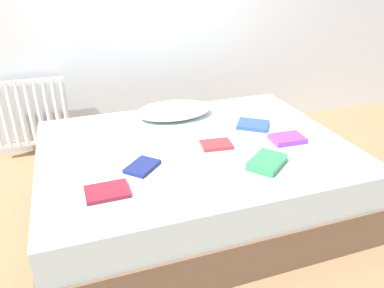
{
  "coord_description": "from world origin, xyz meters",
  "views": [
    {
      "loc": [
        -0.71,
        -2.03,
        1.58
      ],
      "look_at": [
        0.0,
        0.05,
        0.48
      ],
      "focal_mm": 34.51,
      "sensor_mm": 36.0,
      "label": 1
    }
  ],
  "objects_px": {
    "textbook_blue": "(253,125)",
    "textbook_green": "(267,162)",
    "textbook_purple": "(287,139)",
    "textbook_red": "(216,145)",
    "textbook_navy": "(142,166)",
    "radiator": "(31,113)",
    "textbook_maroon": "(107,192)",
    "pillow": "(173,110)",
    "bed": "(194,177)"
  },
  "relations": [
    {
      "from": "textbook_purple",
      "to": "textbook_red",
      "type": "xyz_separation_m",
      "value": [
        -0.48,
        0.08,
        -0.01
      ]
    },
    {
      "from": "bed",
      "to": "textbook_maroon",
      "type": "relative_size",
      "value": 9.0
    },
    {
      "from": "textbook_red",
      "to": "textbook_green",
      "type": "distance_m",
      "value": 0.38
    },
    {
      "from": "textbook_maroon",
      "to": "textbook_navy",
      "type": "distance_m",
      "value": 0.3
    },
    {
      "from": "radiator",
      "to": "textbook_red",
      "type": "height_order",
      "value": "radiator"
    },
    {
      "from": "textbook_navy",
      "to": "textbook_maroon",
      "type": "bearing_deg",
      "value": 175.84
    },
    {
      "from": "radiator",
      "to": "textbook_red",
      "type": "distance_m",
      "value": 1.75
    },
    {
      "from": "textbook_blue",
      "to": "textbook_green",
      "type": "height_order",
      "value": "textbook_green"
    },
    {
      "from": "textbook_red",
      "to": "pillow",
      "type": "bearing_deg",
      "value": 108.05
    },
    {
      "from": "textbook_maroon",
      "to": "textbook_blue",
      "type": "bearing_deg",
      "value": 24.3
    },
    {
      "from": "radiator",
      "to": "pillow",
      "type": "distance_m",
      "value": 1.29
    },
    {
      "from": "textbook_navy",
      "to": "textbook_purple",
      "type": "bearing_deg",
      "value": -42.74
    },
    {
      "from": "bed",
      "to": "radiator",
      "type": "relative_size",
      "value": 3.27
    },
    {
      "from": "textbook_blue",
      "to": "textbook_red",
      "type": "relative_size",
      "value": 1.11
    },
    {
      "from": "textbook_green",
      "to": "textbook_purple",
      "type": "bearing_deg",
      "value": 2.03
    },
    {
      "from": "pillow",
      "to": "textbook_green",
      "type": "distance_m",
      "value": 0.95
    },
    {
      "from": "textbook_blue",
      "to": "textbook_navy",
      "type": "distance_m",
      "value": 0.94
    },
    {
      "from": "textbook_purple",
      "to": "textbook_red",
      "type": "bearing_deg",
      "value": 172.8
    },
    {
      "from": "pillow",
      "to": "textbook_maroon",
      "type": "height_order",
      "value": "pillow"
    },
    {
      "from": "textbook_blue",
      "to": "radiator",
      "type": "bearing_deg",
      "value": -179.41
    },
    {
      "from": "textbook_blue",
      "to": "textbook_green",
      "type": "relative_size",
      "value": 0.92
    },
    {
      "from": "textbook_navy",
      "to": "radiator",
      "type": "bearing_deg",
      "value": 71.13
    },
    {
      "from": "bed",
      "to": "radiator",
      "type": "height_order",
      "value": "radiator"
    },
    {
      "from": "bed",
      "to": "textbook_navy",
      "type": "relative_size",
      "value": 10.05
    },
    {
      "from": "textbook_maroon",
      "to": "pillow",
      "type": "bearing_deg",
      "value": 54.3
    },
    {
      "from": "radiator",
      "to": "textbook_navy",
      "type": "distance_m",
      "value": 1.55
    },
    {
      "from": "pillow",
      "to": "textbook_navy",
      "type": "height_order",
      "value": "pillow"
    },
    {
      "from": "textbook_navy",
      "to": "textbook_red",
      "type": "bearing_deg",
      "value": -31.73
    },
    {
      "from": "textbook_blue",
      "to": "textbook_navy",
      "type": "height_order",
      "value": "textbook_blue"
    },
    {
      "from": "pillow",
      "to": "radiator",
      "type": "bearing_deg",
      "value": 146.98
    },
    {
      "from": "radiator",
      "to": "textbook_purple",
      "type": "relative_size",
      "value": 2.82
    },
    {
      "from": "pillow",
      "to": "textbook_red",
      "type": "distance_m",
      "value": 0.59
    },
    {
      "from": "pillow",
      "to": "textbook_maroon",
      "type": "distance_m",
      "value": 1.08
    },
    {
      "from": "pillow",
      "to": "textbook_purple",
      "type": "height_order",
      "value": "pillow"
    },
    {
      "from": "textbook_red",
      "to": "textbook_purple",
      "type": "bearing_deg",
      "value": -3.44
    },
    {
      "from": "textbook_red",
      "to": "textbook_maroon",
      "type": "bearing_deg",
      "value": -150.54
    },
    {
      "from": "textbook_maroon",
      "to": "radiator",
      "type": "bearing_deg",
      "value": 105.12
    },
    {
      "from": "textbook_maroon",
      "to": "textbook_purple",
      "type": "xyz_separation_m",
      "value": [
        1.21,
        0.23,
        0.01
      ]
    },
    {
      "from": "textbook_purple",
      "to": "textbook_navy",
      "type": "distance_m",
      "value": 0.99
    },
    {
      "from": "radiator",
      "to": "textbook_navy",
      "type": "relative_size",
      "value": 3.07
    },
    {
      "from": "bed",
      "to": "radiator",
      "type": "bearing_deg",
      "value": 131.65
    },
    {
      "from": "textbook_maroon",
      "to": "textbook_green",
      "type": "xyz_separation_m",
      "value": [
        0.92,
        -0.01,
        0.01
      ]
    },
    {
      "from": "bed",
      "to": "textbook_purple",
      "type": "relative_size",
      "value": 9.21
    },
    {
      "from": "textbook_red",
      "to": "textbook_green",
      "type": "height_order",
      "value": "textbook_green"
    },
    {
      "from": "pillow",
      "to": "textbook_green",
      "type": "height_order",
      "value": "pillow"
    },
    {
      "from": "radiator",
      "to": "textbook_maroon",
      "type": "height_order",
      "value": "radiator"
    },
    {
      "from": "bed",
      "to": "textbook_navy",
      "type": "bearing_deg",
      "value": -153.77
    },
    {
      "from": "textbook_maroon",
      "to": "textbook_red",
      "type": "height_order",
      "value": "textbook_red"
    },
    {
      "from": "radiator",
      "to": "textbook_purple",
      "type": "xyz_separation_m",
      "value": [
        1.67,
        -1.35,
        0.12
      ]
    },
    {
      "from": "textbook_navy",
      "to": "textbook_green",
      "type": "bearing_deg",
      "value": -61.43
    }
  ]
}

